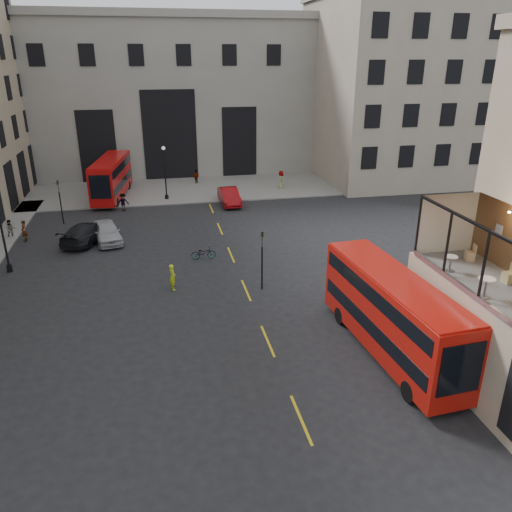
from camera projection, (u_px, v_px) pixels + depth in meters
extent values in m
plane|color=black|center=(348.00, 413.00, 20.24)|extent=(140.00, 140.00, 0.00)
cube|color=black|center=(466.00, 357.00, 20.42)|extent=(0.08, 9.20, 3.00)
cube|color=beige|center=(447.00, 223.00, 23.73)|extent=(3.00, 0.04, 2.90)
cube|color=slate|center=(478.00, 298.00, 19.41)|extent=(0.12, 10.00, 0.18)
cube|color=black|center=(490.00, 231.00, 18.39)|extent=(0.12, 10.00, 0.10)
cube|color=beige|center=(499.00, 230.00, 22.30)|extent=(0.04, 0.45, 0.55)
cylinder|color=#FFD899|center=(509.00, 212.00, 20.63)|extent=(0.12, 0.12, 0.05)
cube|color=tan|center=(500.00, 348.00, 20.61)|extent=(3.00, 11.00, 4.50)
cube|color=slate|center=(511.00, 298.00, 19.75)|extent=(3.00, 10.00, 0.10)
cube|color=gray|center=(166.00, 96.00, 59.55)|extent=(34.00, 10.00, 18.00)
cube|color=gray|center=(161.00, 16.00, 56.33)|extent=(35.00, 10.60, 0.80)
cube|color=black|center=(170.00, 136.00, 56.47)|extent=(6.00, 0.12, 10.00)
cube|color=black|center=(98.00, 147.00, 55.35)|extent=(4.00, 0.12, 8.00)
cube|color=black|center=(240.00, 142.00, 58.33)|extent=(4.00, 0.12, 8.00)
cube|color=#ACA18B|center=(391.00, 88.00, 56.56)|extent=(16.00, 18.00, 20.00)
cube|color=slate|center=(166.00, 189.00, 53.62)|extent=(40.00, 12.00, 0.12)
cylinder|color=black|center=(262.00, 268.00, 30.43)|extent=(0.10, 0.10, 2.80)
imported|color=black|center=(262.00, 239.00, 29.72)|extent=(0.16, 0.20, 1.00)
cylinder|color=black|center=(61.00, 208.00, 42.36)|extent=(0.10, 0.10, 2.80)
imported|color=black|center=(58.00, 186.00, 41.65)|extent=(0.16, 0.20, 1.00)
cylinder|color=black|center=(3.00, 237.00, 32.50)|extent=(0.14, 0.14, 5.00)
cylinder|color=black|center=(9.00, 268.00, 33.34)|extent=(0.36, 0.36, 0.50)
cylinder|color=black|center=(165.00, 175.00, 49.08)|extent=(0.14, 0.14, 5.00)
cylinder|color=black|center=(167.00, 197.00, 49.92)|extent=(0.36, 0.36, 0.50)
sphere|color=silver|center=(163.00, 148.00, 48.09)|extent=(0.36, 0.36, 0.36)
cube|color=#A5120B|center=(392.00, 313.00, 23.56)|extent=(3.04, 10.27, 3.59)
cube|color=black|center=(390.00, 322.00, 23.75)|extent=(3.04, 9.72, 0.74)
cube|color=black|center=(394.00, 292.00, 23.15)|extent=(3.04, 9.72, 0.74)
cube|color=#A5120B|center=(396.00, 278.00, 22.88)|extent=(2.94, 10.06, 0.11)
cylinder|color=black|center=(340.00, 316.00, 26.83)|extent=(0.32, 0.94, 0.92)
cylinder|color=black|center=(375.00, 311.00, 27.35)|extent=(0.32, 0.94, 0.92)
cylinder|color=black|center=(409.00, 392.00, 20.78)|extent=(0.32, 0.94, 0.92)
cylinder|color=black|center=(452.00, 383.00, 21.30)|extent=(0.32, 0.94, 0.92)
cube|color=#B50D0C|center=(111.00, 177.00, 49.97)|extent=(3.61, 10.19, 3.54)
cube|color=black|center=(112.00, 182.00, 50.16)|extent=(3.57, 9.66, 0.73)
cube|color=black|center=(110.00, 166.00, 49.56)|extent=(3.57, 9.66, 0.73)
cube|color=#B50D0C|center=(109.00, 159.00, 49.30)|extent=(3.49, 9.98, 0.11)
cylinder|color=black|center=(110.00, 186.00, 53.49)|extent=(0.38, 0.93, 0.91)
cylinder|color=black|center=(129.00, 186.00, 53.62)|extent=(0.38, 0.93, 0.91)
cylinder|color=black|center=(95.00, 203.00, 47.31)|extent=(0.38, 0.93, 0.91)
cylinder|color=black|center=(117.00, 203.00, 47.43)|extent=(0.38, 0.93, 0.91)
imported|color=#A7AAAF|center=(107.00, 232.00, 38.56)|extent=(2.82, 4.91, 1.57)
imported|color=maroon|center=(229.00, 196.00, 48.26)|extent=(1.79, 4.80, 1.57)
imported|color=black|center=(87.00, 232.00, 38.49)|extent=(4.21, 5.78, 1.55)
imported|color=gray|center=(204.00, 253.00, 35.41)|extent=(1.72, 0.62, 0.90)
imported|color=#C1DC17|center=(172.00, 277.00, 30.63)|extent=(0.51, 0.67, 1.66)
imported|color=gray|center=(11.00, 229.00, 39.28)|extent=(0.88, 0.78, 1.52)
imported|color=gray|center=(123.00, 202.00, 46.14)|extent=(1.24, 1.01, 1.67)
imported|color=gray|center=(196.00, 177.00, 55.82)|extent=(0.94, 0.93, 1.59)
imported|color=gray|center=(281.00, 180.00, 53.79)|extent=(0.76, 1.04, 1.96)
imported|color=gray|center=(24.00, 231.00, 38.57)|extent=(0.42, 0.62, 1.67)
cylinder|color=silver|center=(487.00, 279.00, 19.42)|extent=(0.65, 0.65, 0.04)
cylinder|color=slate|center=(485.00, 288.00, 19.56)|extent=(0.09, 0.09, 0.76)
cylinder|color=slate|center=(484.00, 297.00, 19.71)|extent=(0.48, 0.48, 0.03)
cylinder|color=beige|center=(451.00, 257.00, 21.84)|extent=(0.56, 0.56, 0.04)
cylinder|color=slate|center=(450.00, 264.00, 21.97)|extent=(0.08, 0.08, 0.66)
cylinder|color=slate|center=(449.00, 271.00, 22.09)|extent=(0.41, 0.41, 0.03)
cube|color=tan|center=(508.00, 278.00, 20.88)|extent=(0.45, 0.45, 0.45)
cube|color=tan|center=(470.00, 256.00, 23.21)|extent=(0.46, 0.46, 0.41)
cube|color=tan|center=(475.00, 248.00, 23.06)|extent=(0.12, 0.38, 0.37)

